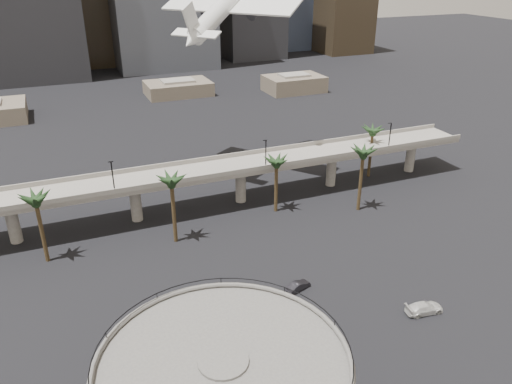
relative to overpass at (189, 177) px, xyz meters
name	(u,v)px	position (x,y,z in m)	size (l,w,h in m)	color
overpass	(189,177)	(0.00, 0.00, 0.00)	(130.00, 9.30, 14.70)	gray
palm_trees	(257,164)	(11.58, -7.82, 3.96)	(76.40, 18.40, 14.00)	#42321C
low_buildings	(142,96)	(6.89, 87.30, -4.48)	(135.00, 27.50, 6.80)	#675A4C
airborne_jet	(231,0)	(15.65, 16.83, 31.77)	(29.55, 28.96, 18.45)	silver
car_a	(323,334)	(6.11, -44.12, -6.65)	(1.63, 4.05, 1.38)	#BB1A3A
car_b	(298,286)	(8.02, -32.89, -6.65)	(1.47, 4.20, 1.39)	black
car_c	(424,308)	(22.48, -44.98, -6.51)	(2.31, 5.69, 1.65)	silver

